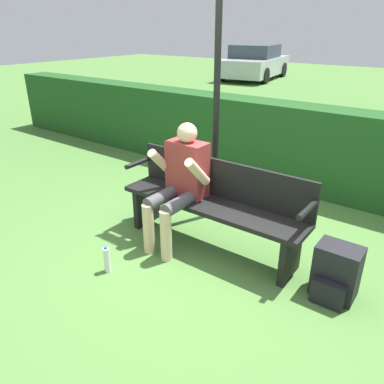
# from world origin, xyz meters

# --- Properties ---
(ground_plane) EXTENTS (40.00, 40.00, 0.00)m
(ground_plane) POSITION_xyz_m (0.00, 0.00, 0.00)
(ground_plane) COLOR #4C7A38
(hedge_back) EXTENTS (12.00, 0.50, 1.13)m
(hedge_back) POSITION_xyz_m (0.00, 2.02, 0.57)
(hedge_back) COLOR #1E4C1E
(hedge_back) RESTS_ON ground
(park_bench) EXTENTS (1.96, 0.42, 0.88)m
(park_bench) POSITION_xyz_m (0.00, 0.06, 0.48)
(park_bench) COLOR black
(park_bench) RESTS_ON ground
(person_seated) EXTENTS (0.54, 0.65, 1.23)m
(person_seated) POSITION_xyz_m (-0.31, -0.08, 0.69)
(person_seated) COLOR #993333
(person_seated) RESTS_ON ground
(backpack) EXTENTS (0.35, 0.34, 0.46)m
(backpack) POSITION_xyz_m (1.26, -0.02, 0.22)
(backpack) COLOR black
(backpack) RESTS_ON ground
(water_bottle) EXTENTS (0.06, 0.06, 0.26)m
(water_bottle) POSITION_xyz_m (-0.51, -0.92, 0.13)
(water_bottle) COLOR white
(water_bottle) RESTS_ON ground
(signpost) EXTENTS (0.47, 0.09, 3.00)m
(signpost) POSITION_xyz_m (-0.36, 0.61, 1.73)
(signpost) COLOR black
(signpost) RESTS_ON ground
(parked_car) EXTENTS (2.41, 4.14, 1.36)m
(parked_car) POSITION_xyz_m (-5.89, 12.04, 0.64)
(parked_car) COLOR #B7BCC6
(parked_car) RESTS_ON ground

